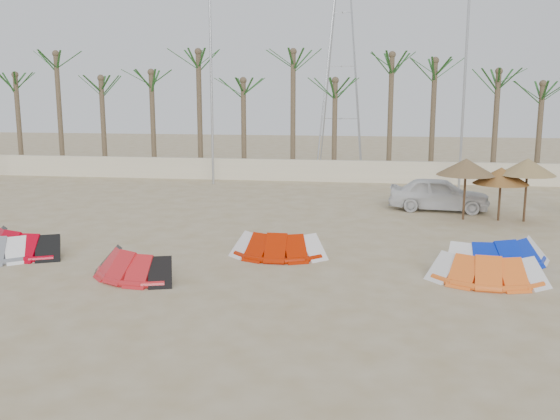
% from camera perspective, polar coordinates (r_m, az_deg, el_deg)
% --- Properties ---
extents(ground, '(120.00, 120.00, 0.00)m').
position_cam_1_polar(ground, '(16.51, -3.04, -8.38)').
color(ground, '#BBAC8D').
rests_on(ground, ground).
extents(boundary_wall, '(60.00, 0.30, 1.30)m').
position_cam_1_polar(boundary_wall, '(37.71, 3.52, 3.61)').
color(boundary_wall, beige).
rests_on(boundary_wall, ground).
extents(palm_line, '(52.00, 4.00, 7.70)m').
position_cam_1_polar(palm_line, '(38.86, 4.81, 12.37)').
color(palm_line, brown).
rests_on(palm_line, ground).
extents(lamp_b, '(1.25, 0.14, 11.00)m').
position_cam_1_polar(lamp_b, '(36.42, -6.24, 11.38)').
color(lamp_b, '#A5A8AD').
rests_on(lamp_b, ground).
extents(lamp_c, '(1.25, 0.14, 11.00)m').
position_cam_1_polar(lamp_c, '(35.61, 16.57, 11.01)').
color(lamp_c, '#A5A8AD').
rests_on(lamp_c, ground).
extents(pylon, '(3.00, 3.00, 14.00)m').
position_cam_1_polar(pylon, '(43.66, 5.48, 3.72)').
color(pylon, '#A5A8AD').
rests_on(pylon, ground).
extents(kite_red_left, '(3.75, 2.48, 0.90)m').
position_cam_1_polar(kite_red_left, '(22.91, -22.34, -2.59)').
color(kite_red_left, '#B60013').
rests_on(kite_red_left, ground).
extents(kite_red_mid, '(3.44, 2.55, 0.90)m').
position_cam_1_polar(kite_red_mid, '(19.06, -13.11, -4.68)').
color(kite_red_mid, red).
rests_on(kite_red_mid, ground).
extents(kite_red_right, '(3.10, 1.57, 0.90)m').
position_cam_1_polar(kite_red_right, '(20.81, -0.08, -3.07)').
color(kite_red_right, '#AD1A00').
rests_on(kite_red_right, ground).
extents(kite_orange, '(3.35, 1.82, 0.90)m').
position_cam_1_polar(kite_orange, '(19.09, 18.27, -4.93)').
color(kite_orange, orange).
rests_on(kite_orange, ground).
extents(kite_blue, '(3.91, 2.70, 0.90)m').
position_cam_1_polar(kite_blue, '(21.13, 19.26, -3.47)').
color(kite_blue, '#0825BC').
rests_on(kite_blue, ground).
extents(parasol_left, '(2.46, 2.46, 2.62)m').
position_cam_1_polar(parasol_left, '(27.41, 16.64, 3.79)').
color(parasol_left, '#4C331E').
rests_on(parasol_left, ground).
extents(parasol_mid, '(2.31, 2.31, 2.27)m').
position_cam_1_polar(parasol_mid, '(27.72, 19.56, 2.97)').
color(parasol_mid, '#4C331E').
rests_on(parasol_mid, ground).
extents(parasol_right, '(2.31, 2.31, 2.67)m').
position_cam_1_polar(parasol_right, '(27.82, 21.70, 3.69)').
color(parasol_right, '#4C331E').
rests_on(parasol_right, ground).
extents(car, '(4.65, 2.29, 1.53)m').
position_cam_1_polar(car, '(29.42, 14.33, 1.43)').
color(car, silver).
rests_on(car, ground).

